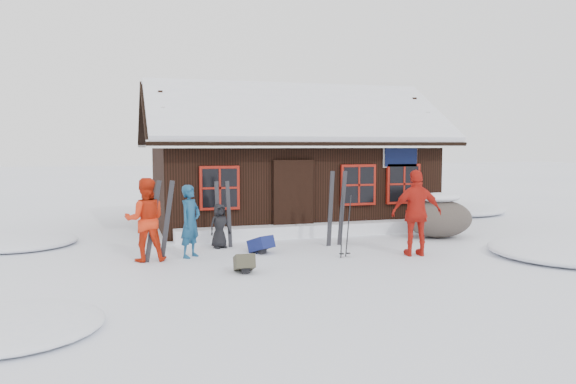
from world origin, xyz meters
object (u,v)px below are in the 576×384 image
object	(u,v)px
skier_teal	(190,221)
backpack_olive	(244,266)
ski_pair_left	(160,222)
skier_orange_left	(145,220)
skier_orange_right	(417,213)
backpack_blue	(261,247)
ski_poles	(345,227)
skier_crouched	(220,226)
boulder	(439,217)

from	to	relation	value
skier_teal	backpack_olive	world-z (taller)	skier_teal
ski_pair_left	backpack_olive	bearing A→B (deg)	-32.79
skier_teal	skier_orange_left	size ratio (longest dim) A/B	0.90
skier_teal	ski_pair_left	world-z (taller)	ski_pair_left
ski_pair_left	backpack_olive	xyz separation A→B (m)	(1.47, -1.53, -0.71)
skier_orange_right	backpack_blue	size ratio (longest dim) A/B	3.70
skier_teal	ski_poles	xyz separation A→B (m)	(3.24, -0.96, -0.13)
ski_pair_left	backpack_blue	distance (m)	2.38
skier_crouched	backpack_olive	bearing A→B (deg)	-107.89
skier_orange_left	skier_orange_right	xyz separation A→B (m)	(5.78, -1.13, 0.07)
skier_crouched	skier_orange_left	bearing A→B (deg)	-166.99
skier_orange_left	boulder	distance (m)	7.68
backpack_blue	skier_orange_right	bearing A→B (deg)	-49.23
skier_orange_left	skier_orange_right	size ratio (longest dim) A/B	0.92
skier_orange_right	boulder	world-z (taller)	skier_orange_right
skier_crouched	boulder	distance (m)	5.86
skier_orange_right	backpack_blue	distance (m)	3.57
skier_orange_right	backpack_blue	xyz separation A→B (m)	(-3.23, 1.29, -0.82)
backpack_blue	backpack_olive	size ratio (longest dim) A/B	1.05
boulder	backpack_olive	xyz separation A→B (m)	(-5.86, -2.58, -0.41)
ski_pair_left	backpack_blue	world-z (taller)	ski_pair_left
skier_orange_right	ski_poles	bearing A→B (deg)	-0.15
boulder	backpack_blue	xyz separation A→B (m)	(-5.07, -0.76, -0.40)
ski_poles	backpack_olive	world-z (taller)	ski_poles
skier_orange_left	ski_poles	world-z (taller)	skier_orange_left
ski_poles	backpack_blue	size ratio (longest dim) A/B	2.72
skier_orange_left	ski_pair_left	size ratio (longest dim) A/B	1.00
skier_teal	skier_orange_left	distance (m)	0.97
skier_orange_left	backpack_olive	distance (m)	2.54
ski_poles	backpack_blue	world-z (taller)	ski_poles
boulder	ski_pair_left	distance (m)	7.41
skier_crouched	backpack_olive	distance (m)	2.75
boulder	ski_poles	xyz separation A→B (m)	(-3.42, -1.74, 0.12)
skier_orange_left	skier_crouched	bearing A→B (deg)	-147.20
backpack_olive	skier_orange_left	bearing A→B (deg)	140.58
skier_crouched	backpack_olive	world-z (taller)	skier_crouched
boulder	ski_poles	world-z (taller)	ski_poles
skier_crouched	boulder	world-z (taller)	boulder
ski_poles	backpack_olive	xyz separation A→B (m)	(-2.44, -0.84, -0.53)
skier_orange_right	ski_poles	world-z (taller)	skier_orange_right
skier_orange_left	skier_crouched	xyz separation A→B (m)	(1.76, 1.06, -0.35)
ski_poles	boulder	bearing A→B (deg)	26.96
ski_pair_left	backpack_olive	world-z (taller)	ski_pair_left
ski_pair_left	skier_teal	bearing A→B (deg)	35.35
boulder	ski_pair_left	size ratio (longest dim) A/B	1.03
ski_poles	backpack_olive	bearing A→B (deg)	-161.02
skier_crouched	ski_poles	distance (m)	3.09
skier_crouched	ski_pair_left	xyz separation A→B (m)	(-1.47, -1.19, 0.31)
boulder	backpack_olive	size ratio (longest dim) A/B	3.72
skier_crouched	boulder	xyz separation A→B (m)	(5.86, -0.14, 0.01)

